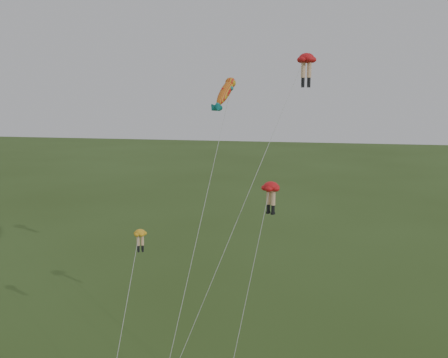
# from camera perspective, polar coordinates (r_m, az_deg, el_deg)

# --- Properties ---
(legs_kite_red_high) EXTENTS (8.86, 10.75, 21.35)m
(legs_kite_red_high) POSITION_cam_1_polar(r_m,az_deg,el_deg) (38.75, 9.20, 12.75)
(legs_kite_red_high) COLOR red
(legs_kite_red_high) RESTS_ON ground
(legs_kite_red_mid) EXTENTS (3.06, 6.90, 12.68)m
(legs_kite_red_mid) POSITION_cam_1_polar(r_m,az_deg,el_deg) (33.04, 5.29, -1.58)
(legs_kite_red_mid) COLOR red
(legs_kite_red_mid) RESTS_ON ground
(legs_kite_yellow) EXTENTS (1.25, 7.46, 9.21)m
(legs_kite_yellow) POSITION_cam_1_polar(r_m,az_deg,el_deg) (34.79, -9.72, -7.06)
(legs_kite_yellow) COLOR yellow
(legs_kite_yellow) RESTS_ON ground
(fish_kite) EXTENTS (2.81, 13.92, 19.87)m
(fish_kite) POSITION_cam_1_polar(r_m,az_deg,el_deg) (39.63, 0.15, 9.81)
(fish_kite) COLOR gold
(fish_kite) RESTS_ON ground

